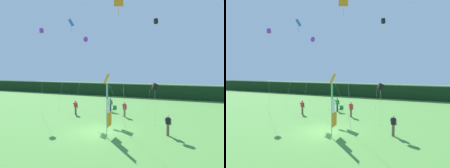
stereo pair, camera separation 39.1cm
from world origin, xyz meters
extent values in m
plane|color=#518E3D|center=(0.00, 0.00, 0.00)|extent=(120.00, 120.00, 0.00)
cube|color=black|center=(0.00, 22.36, 1.23)|extent=(80.00, 2.40, 2.46)
cylinder|color=#B7B7BC|center=(1.31, -1.32, 2.12)|extent=(0.06, 0.06, 4.25)
cube|color=orange|center=(1.31, -0.81, 1.33)|extent=(0.02, 0.97, 1.13)
cube|color=white|center=(1.31, -0.99, 2.46)|extent=(0.02, 0.60, 1.13)
cube|color=green|center=(1.31, -1.17, 3.60)|extent=(0.02, 0.23, 1.13)
cylinder|color=#2D334C|center=(-1.93, 7.68, 0.45)|extent=(0.22, 0.22, 0.90)
cube|color=#2D8E4C|center=(-1.93, 7.68, 1.19)|extent=(0.36, 0.20, 0.57)
sphere|color=brown|center=(-1.93, 7.68, 1.59)|extent=(0.20, 0.20, 0.20)
cylinder|color=brown|center=(-2.16, 7.74, 1.24)|extent=(0.09, 0.48, 0.42)
cylinder|color=brown|center=(-1.70, 7.68, 1.15)|extent=(0.09, 0.14, 0.56)
cylinder|color=brown|center=(0.57, 5.62, 0.42)|extent=(0.22, 0.22, 0.84)
cube|color=red|center=(0.57, 5.62, 1.15)|extent=(0.36, 0.20, 0.63)
sphere|color=tan|center=(0.57, 5.62, 1.59)|extent=(0.20, 0.20, 0.20)
cylinder|color=tan|center=(0.34, 5.68, 1.24)|extent=(0.09, 0.48, 0.42)
cylinder|color=tan|center=(0.80, 5.63, 1.15)|extent=(0.09, 0.14, 0.56)
cylinder|color=brown|center=(5.68, 0.89, 0.47)|extent=(0.22, 0.22, 0.93)
cube|color=black|center=(5.68, 0.89, 1.20)|extent=(0.36, 0.20, 0.53)
sphere|color=beige|center=(5.68, 0.89, 1.58)|extent=(0.20, 0.20, 0.20)
cylinder|color=beige|center=(5.45, 0.95, 1.24)|extent=(0.09, 0.48, 0.42)
cylinder|color=beige|center=(5.91, 0.90, 1.14)|extent=(0.09, 0.14, 0.56)
cylinder|color=brown|center=(-5.15, 4.63, 0.44)|extent=(0.22, 0.22, 0.88)
cube|color=red|center=(-5.15, 4.63, 1.15)|extent=(0.36, 0.20, 0.54)
sphere|color=brown|center=(-5.15, 4.63, 1.54)|extent=(0.20, 0.20, 0.20)
cylinder|color=brown|center=(-5.38, 4.69, 1.20)|extent=(0.09, 0.48, 0.42)
cylinder|color=brown|center=(-4.92, 4.63, 1.10)|extent=(0.09, 0.14, 0.56)
cylinder|color=#BCBCC1|center=(-1.42, 6.74, 0.21)|extent=(0.03, 0.03, 0.42)
cylinder|color=#BCBCC1|center=(-0.94, 6.74, 0.21)|extent=(0.03, 0.03, 0.42)
cylinder|color=#BCBCC1|center=(-1.42, 7.22, 0.21)|extent=(0.03, 0.03, 0.42)
cylinder|color=#BCBCC1|center=(-0.94, 7.22, 0.21)|extent=(0.03, 0.03, 0.42)
cube|color=#237F42|center=(-1.18, 6.98, 0.43)|extent=(0.48, 0.48, 0.03)
cube|color=#237F42|center=(-1.18, 7.22, 0.67)|extent=(0.48, 0.03, 0.44)
cylinder|color=brown|center=(0.27, 5.73, 0.04)|extent=(0.03, 0.03, 0.08)
cylinder|color=silver|center=(-0.28, 4.75, 2.18)|extent=(1.11, 1.97, 4.37)
cube|color=orange|center=(-0.83, 3.77, 4.37)|extent=(0.53, 0.82, 1.02)
cylinder|color=orange|center=(-0.83, 3.77, 3.46)|extent=(0.02, 0.02, 0.70)
cylinder|color=brown|center=(-8.92, 3.29, 0.04)|extent=(0.03, 0.03, 0.08)
cylinder|color=silver|center=(-9.49, 4.07, 5.07)|extent=(1.16, 1.58, 10.14)
cube|color=purple|center=(-10.06, 4.85, 10.13)|extent=(0.49, 0.43, 0.57)
cylinder|color=brown|center=(2.35, 0.32, 0.04)|extent=(0.03, 0.03, 0.08)
cylinder|color=silver|center=(2.24, -0.34, 5.19)|extent=(0.23, 1.32, 10.38)
cube|color=orange|center=(2.14, -0.99, 10.38)|extent=(0.73, 0.45, 0.95)
cylinder|color=orange|center=(2.14, -0.99, 9.54)|extent=(0.02, 0.02, 0.70)
cylinder|color=brown|center=(2.30, 10.50, 0.04)|extent=(0.03, 0.03, 0.08)
cylinder|color=silver|center=(2.60, 11.30, 5.91)|extent=(0.61, 1.62, 11.81)
cube|color=black|center=(2.90, 12.11, 11.81)|extent=(0.66, 0.68, 0.70)
cylinder|color=brown|center=(-7.60, 8.64, 0.04)|extent=(0.03, 0.03, 0.08)
cylinder|color=silver|center=(-6.50, 8.23, 4.61)|extent=(2.21, 0.83, 9.23)
cone|color=purple|center=(-5.40, 7.82, 9.23)|extent=(0.70, 0.30, 0.69)
cylinder|color=brown|center=(4.31, 3.41, 0.04)|extent=(0.03, 0.03, 0.08)
cylinder|color=silver|center=(4.36, 2.72, 1.91)|extent=(0.12, 1.39, 3.82)
cube|color=black|center=(4.41, 2.03, 3.82)|extent=(0.65, 0.56, 0.63)
cylinder|color=brown|center=(-8.70, 6.12, 0.04)|extent=(0.03, 0.03, 0.08)
cylinder|color=silver|center=(-8.18, 6.98, 5.79)|extent=(1.05, 1.74, 11.59)
cube|color=blue|center=(-7.67, 7.84, 11.59)|extent=(0.90, 0.85, 0.83)
cylinder|color=blue|center=(-7.67, 7.84, 10.74)|extent=(0.02, 0.02, 0.70)
camera|label=1|loc=(6.96, -14.82, 5.24)|focal=31.02mm
camera|label=2|loc=(7.32, -14.67, 5.24)|focal=31.02mm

